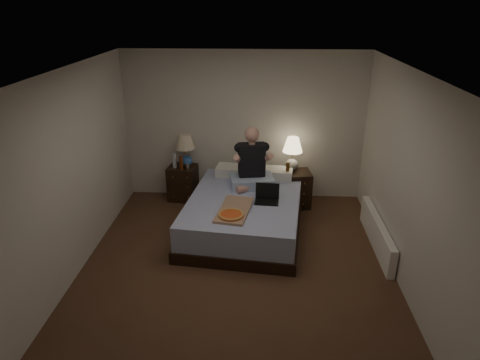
# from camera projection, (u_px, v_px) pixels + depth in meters

# --- Properties ---
(floor) EXTENTS (4.00, 4.50, 0.00)m
(floor) POSITION_uv_depth(u_px,v_px,m) (237.00, 267.00, 5.56)
(floor) COLOR brown
(floor) RESTS_ON ground
(ceiling) EXTENTS (4.00, 4.50, 0.00)m
(ceiling) POSITION_uv_depth(u_px,v_px,m) (236.00, 71.00, 4.59)
(ceiling) COLOR white
(ceiling) RESTS_ON ground
(wall_back) EXTENTS (4.00, 0.00, 2.50)m
(wall_back) POSITION_uv_depth(u_px,v_px,m) (244.00, 127.00, 7.14)
(wall_back) COLOR silver
(wall_back) RESTS_ON ground
(wall_front) EXTENTS (4.00, 0.00, 2.50)m
(wall_front) POSITION_uv_depth(u_px,v_px,m) (217.00, 302.00, 3.01)
(wall_front) COLOR silver
(wall_front) RESTS_ON ground
(wall_left) EXTENTS (0.00, 4.50, 2.50)m
(wall_left) POSITION_uv_depth(u_px,v_px,m) (71.00, 175.00, 5.17)
(wall_left) COLOR silver
(wall_left) RESTS_ON ground
(wall_right) EXTENTS (0.00, 4.50, 2.50)m
(wall_right) POSITION_uv_depth(u_px,v_px,m) (407.00, 182.00, 4.98)
(wall_right) COLOR silver
(wall_right) RESTS_ON ground
(bed) EXTENTS (1.83, 2.29, 0.53)m
(bed) POSITION_uv_depth(u_px,v_px,m) (244.00, 214.00, 6.37)
(bed) COLOR #5765AE
(bed) RESTS_ON floor
(nightstand_left) EXTENTS (0.51, 0.47, 0.60)m
(nightstand_left) POSITION_uv_depth(u_px,v_px,m) (183.00, 183.00, 7.36)
(nightstand_left) COLOR black
(nightstand_left) RESTS_ON floor
(nightstand_right) EXTENTS (0.52, 0.48, 0.61)m
(nightstand_right) POSITION_uv_depth(u_px,v_px,m) (296.00, 189.00, 7.11)
(nightstand_right) COLOR black
(nightstand_right) RESTS_ON floor
(lamp_left) EXTENTS (0.36, 0.36, 0.56)m
(lamp_left) POSITION_uv_depth(u_px,v_px,m) (186.00, 151.00, 7.15)
(lamp_left) COLOR #295498
(lamp_left) RESTS_ON nightstand_left
(lamp_right) EXTENTS (0.33, 0.33, 0.56)m
(lamp_right) POSITION_uv_depth(u_px,v_px,m) (292.00, 154.00, 6.97)
(lamp_right) COLOR gray
(lamp_right) RESTS_ON nightstand_right
(water_bottle) EXTENTS (0.07, 0.07, 0.25)m
(water_bottle) POSITION_uv_depth(u_px,v_px,m) (174.00, 161.00, 7.16)
(water_bottle) COLOR silver
(water_bottle) RESTS_ON nightstand_left
(soda_can) EXTENTS (0.07, 0.07, 0.10)m
(soda_can) POSITION_uv_depth(u_px,v_px,m) (187.00, 166.00, 7.13)
(soda_can) COLOR beige
(soda_can) RESTS_ON nightstand_left
(beer_bottle_left) EXTENTS (0.06, 0.06, 0.23)m
(beer_bottle_left) POSITION_uv_depth(u_px,v_px,m) (181.00, 163.00, 7.07)
(beer_bottle_left) COLOR #60290D
(beer_bottle_left) RESTS_ON nightstand_left
(beer_bottle_right) EXTENTS (0.06, 0.06, 0.23)m
(beer_bottle_right) POSITION_uv_depth(u_px,v_px,m) (288.00, 169.00, 6.82)
(beer_bottle_right) COLOR #542F0C
(beer_bottle_right) RESTS_ON nightstand_right
(person) EXTENTS (0.73, 0.62, 0.93)m
(person) POSITION_uv_depth(u_px,v_px,m) (252.00, 158.00, 6.47)
(person) COLOR black
(person) RESTS_ON bed
(laptop) EXTENTS (0.36, 0.30, 0.24)m
(laptop) POSITION_uv_depth(u_px,v_px,m) (267.00, 195.00, 6.08)
(laptop) COLOR black
(laptop) RESTS_ON bed
(pizza_box) EXTENTS (0.52, 0.82, 0.08)m
(pizza_box) POSITION_uv_depth(u_px,v_px,m) (231.00, 215.00, 5.67)
(pizza_box) COLOR tan
(pizza_box) RESTS_ON bed
(radiator) EXTENTS (0.10, 1.60, 0.40)m
(radiator) POSITION_uv_depth(u_px,v_px,m) (377.00, 233.00, 5.96)
(radiator) COLOR white
(radiator) RESTS_ON floor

